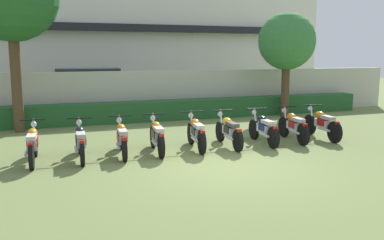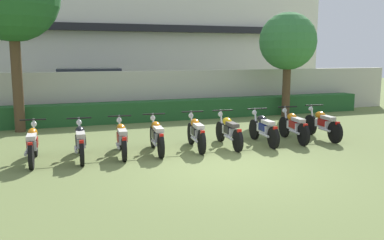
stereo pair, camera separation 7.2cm
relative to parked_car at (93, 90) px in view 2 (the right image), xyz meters
name	(u,v)px [view 2 (the right image)]	position (x,y,z in m)	size (l,w,h in m)	color
ground	(225,168)	(1.64, -10.61, -0.94)	(60.00, 60.00, 0.00)	olive
building	(108,34)	(1.64, 5.92, 2.69)	(24.45, 6.50, 7.26)	silver
compound_wall	(145,95)	(1.64, -2.94, -0.01)	(23.23, 0.30, 1.86)	#BCB7A8
hedge_row	(149,111)	(1.64, -3.64, -0.56)	(18.58, 0.70, 0.75)	#235628
parked_car	(93,90)	(0.00, 0.00, 0.00)	(4.61, 2.30, 1.89)	navy
tree_far_side	(288,42)	(7.14, -4.37, 2.03)	(2.27, 2.27, 4.14)	#4C3823
motorcycle_in_row_0	(33,144)	(-2.40, -8.67, -0.49)	(0.60, 1.86, 0.96)	black
motorcycle_in_row_1	(80,141)	(-1.32, -8.73, -0.49)	(0.60, 1.86, 0.95)	black
motorcycle_in_row_2	(122,138)	(-0.32, -8.66, -0.50)	(0.60, 1.86, 0.94)	black
motorcycle_in_row_3	(157,135)	(0.58, -8.69, -0.49)	(0.60, 1.82, 0.96)	black
motorcycle_in_row_4	(196,132)	(1.67, -8.66, -0.49)	(0.60, 1.84, 0.96)	black
motorcycle_in_row_5	(229,130)	(2.62, -8.66, -0.49)	(0.60, 1.93, 0.95)	black
motorcycle_in_row_6	(264,128)	(3.68, -8.70, -0.49)	(0.60, 1.88, 0.96)	black
motorcycle_in_row_7	(294,126)	(4.67, -8.69, -0.48)	(0.60, 1.86, 0.97)	black
motorcycle_in_row_8	(322,124)	(5.69, -8.67, -0.48)	(0.60, 1.95, 0.97)	black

